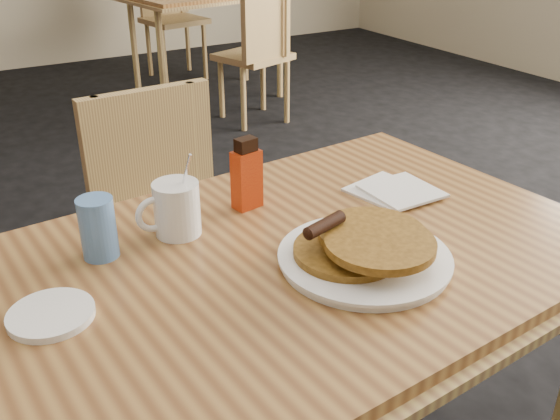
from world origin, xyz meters
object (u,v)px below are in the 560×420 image
Objects in this scene: chair_main_far at (166,213)px; pancake_plate at (365,251)px; main_table at (298,268)px; syrup_bottle at (247,176)px; chair_neighbor_near at (259,44)px; coffee_mug at (175,208)px; chair_neighbor_far at (169,5)px; blue_tumbler at (98,228)px.

chair_main_far is 0.86m from pancake_plate.
main_table is 0.14m from pancake_plate.
chair_main_far is at bearing 90.54° from main_table.
chair_main_far is 0.60m from syrup_bottle.
main_table is at bearing -134.88° from chair_neighbor_near.
chair_main_far is at bearing 67.63° from coffee_mug.
chair_neighbor_near is at bearing 62.60° from main_table.
coffee_mug is at bearing -139.52° from chair_neighbor_near.
chair_neighbor_near is at bearing 64.78° from pancake_plate.
main_table is 8.11× the size of syrup_bottle.
coffee_mug reaches higher than chair_main_far.
pancake_plate reaches higher than main_table.
chair_neighbor_far reaches higher than syrup_bottle.
pancake_plate is at bearing -54.35° from main_table.
main_table is 2.93m from chair_neighbor_near.
pancake_plate is (0.08, -0.82, 0.26)m from chair_main_far.
chair_main_far is 0.99× the size of chair_neighbor_near.
main_table is 4.01× the size of pancake_plate.
chair_neighbor_far is at bearing 71.88° from main_table.
blue_tumbler is (-1.67, -2.43, 0.29)m from chair_neighbor_near.
syrup_bottle is at bearing 89.94° from main_table.
chair_neighbor_far reaches higher than pancake_plate.
pancake_plate is 1.86× the size of coffee_mug.
chair_main_far is (-0.01, 0.71, -0.20)m from main_table.
chair_main_far is 7.47× the size of blue_tumbler.
main_table is at bearing -117.42° from chair_neighbor_far.
coffee_mug reaches higher than chair_neighbor_near.
chair_main_far is 2.76× the size of pancake_plate.
chair_neighbor_far is 5.62× the size of coffee_mug.
chair_main_far is at bearing -143.16° from chair_neighbor_near.
pancake_plate is at bearing -87.75° from chair_main_far.
chair_neighbor_far reaches higher than chair_main_far.
chair_main_far is 0.64m from coffee_mug.
coffee_mug is (-1.52, -2.43, 0.29)m from chair_neighbor_near.
chair_neighbor_far is 8.17× the size of blue_tumbler.
syrup_bottle is (0.17, 0.03, 0.02)m from coffee_mug.
coffee_mug is (-0.25, 0.27, 0.03)m from pancake_plate.
coffee_mug is (-0.17, -0.54, 0.29)m from chair_main_far.
main_table is 0.23m from syrup_bottle.
chair_neighbor_far reaches higher than main_table.
chair_neighbor_near reaches higher than blue_tumbler.
chair_neighbor_near reaches higher than pancake_plate.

